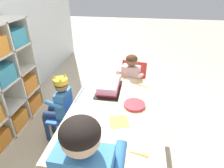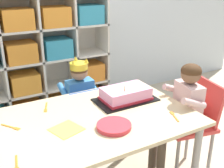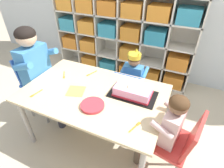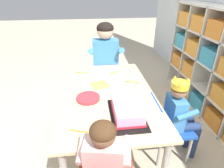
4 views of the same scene
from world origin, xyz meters
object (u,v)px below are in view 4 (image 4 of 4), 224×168
(activity_table, at_px, (107,99))
(guest_at_table_side, at_px, (105,159))
(birthday_cake_on_tray, at_px, (127,111))
(classroom_chair_blue, at_px, (165,124))
(fork_near_cake_tray, at_px, (80,131))
(paper_plate_stack, at_px, (88,98))
(fork_by_napkin, at_px, (81,73))
(classroom_chair_adult_side, at_px, (106,71))
(child_with_crown, at_px, (180,110))
(adult_helper_seated, at_px, (106,59))
(fork_at_table_front_edge, at_px, (114,73))
(fork_near_child_seat, at_px, (132,82))

(activity_table, bearing_deg, guest_at_table_side, -7.20)
(activity_table, distance_m, birthday_cake_on_tray, 0.37)
(classroom_chair_blue, height_order, fork_near_cake_tray, fork_near_cake_tray)
(guest_at_table_side, bearing_deg, paper_plate_stack, -70.52)
(fork_by_napkin, height_order, fork_near_cake_tray, same)
(birthday_cake_on_tray, bearing_deg, activity_table, -161.97)
(guest_at_table_side, distance_m, birthday_cake_on_tray, 0.39)
(classroom_chair_blue, height_order, guest_at_table_side, guest_at_table_side)
(classroom_chair_adult_side, bearing_deg, fork_near_cake_tray, -101.02)
(guest_at_table_side, bearing_deg, child_with_crown, -134.59)
(adult_helper_seated, xyz_separation_m, fork_by_napkin, (0.21, -0.29, -0.07))
(child_with_crown, xyz_separation_m, paper_plate_stack, (-0.10, -0.77, 0.12))
(paper_plate_stack, bearing_deg, classroom_chair_adult_side, 165.43)
(child_with_crown, bearing_deg, fork_at_table_front_edge, 40.40)
(adult_helper_seated, bearing_deg, child_with_crown, -55.45)
(adult_helper_seated, distance_m, birthday_cake_on_tray, 1.00)
(classroom_chair_adult_side, bearing_deg, classroom_chair_blue, -63.89)
(classroom_chair_blue, xyz_separation_m, classroom_chair_adult_side, (-0.96, -0.44, 0.11))
(classroom_chair_blue, distance_m, fork_at_table_front_edge, 0.75)
(fork_at_table_front_edge, bearing_deg, guest_at_table_side, -136.24)
(birthday_cake_on_tray, bearing_deg, paper_plate_stack, -131.84)
(child_with_crown, height_order, birthday_cake_on_tray, child_with_crown)
(fork_near_cake_tray, relative_size, fork_near_child_seat, 0.93)
(child_with_crown, bearing_deg, classroom_chair_adult_side, 30.70)
(classroom_chair_blue, distance_m, birthday_cake_on_tray, 0.50)
(child_with_crown, height_order, fork_near_cake_tray, child_with_crown)
(activity_table, relative_size, classroom_chair_adult_side, 1.67)
(fork_near_cake_tray, bearing_deg, fork_by_napkin, -68.71)
(guest_at_table_side, bearing_deg, birthday_cake_on_tray, -109.56)
(classroom_chair_adult_side, bearing_deg, birthday_cake_on_tray, -85.53)
(activity_table, xyz_separation_m, paper_plate_stack, (0.09, -0.17, 0.08))
(fork_at_table_front_edge, bearing_deg, activity_table, -141.30)
(classroom_chair_blue, xyz_separation_m, child_with_crown, (0.00, 0.11, 0.14))
(classroom_chair_blue, relative_size, fork_near_child_seat, 4.55)
(activity_table, height_order, fork_at_table_front_edge, fork_at_table_front_edge)
(child_with_crown, relative_size, classroom_chair_adult_side, 1.06)
(classroom_chair_blue, xyz_separation_m, fork_at_table_front_edge, (-0.60, -0.38, 0.25))
(fork_by_napkin, bearing_deg, fork_near_cake_tray, -79.10)
(birthday_cake_on_tray, xyz_separation_m, fork_near_child_seat, (-0.50, 0.15, -0.04))
(fork_by_napkin, bearing_deg, fork_near_child_seat, -19.49)
(guest_at_table_side, bearing_deg, classroom_chair_blue, -129.72)
(adult_helper_seated, distance_m, fork_by_napkin, 0.36)
(activity_table, distance_m, fork_near_child_seat, 0.32)
(activity_table, bearing_deg, fork_at_table_front_edge, 164.51)
(birthday_cake_on_tray, height_order, fork_near_child_seat, birthday_cake_on_tray)
(child_with_crown, xyz_separation_m, fork_by_napkin, (-0.64, -0.84, 0.11))
(birthday_cake_on_tray, bearing_deg, guest_at_table_side, -30.58)
(fork_by_napkin, bearing_deg, child_with_crown, -27.28)
(classroom_chair_blue, distance_m, fork_near_child_seat, 0.50)
(activity_table, bearing_deg, classroom_chair_blue, 69.11)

